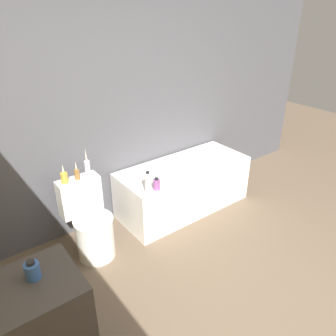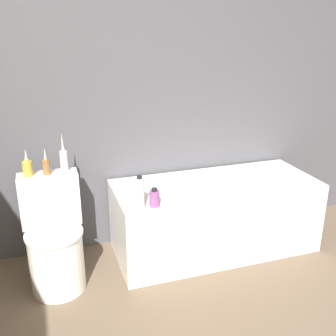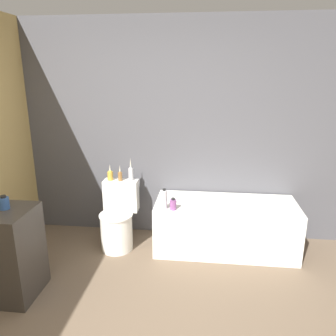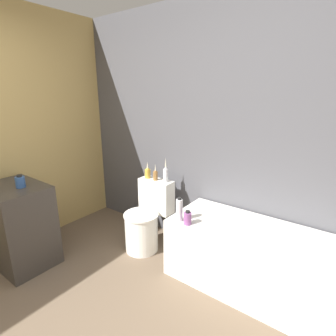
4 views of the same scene
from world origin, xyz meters
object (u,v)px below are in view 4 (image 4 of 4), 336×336
Objects in this scene: vase_silver at (155,175)px; vase_bronze at (166,174)px; toilet at (146,220)px; shampoo_bottle_tall at (179,210)px; shampoo_bottle_short at (188,218)px; vase_gold at (148,172)px; bathtub at (258,261)px; soap_bottle_glass at (20,182)px.

vase_silver is 0.69× the size of vase_bronze.
shampoo_bottle_tall is at bearing -17.75° from toilet.
vase_silver is 1.45× the size of shampoo_bottle_short.
vase_bronze is at bearing 13.26° from vase_silver.
toilet is 3.30× the size of shampoo_bottle_tall.
vase_gold is at bearing 176.24° from vase_silver.
vase_bronze is 2.11× the size of shampoo_bottle_short.
shampoo_bottle_tall reaches higher than toilet.
bathtub is 1.25m from vase_bronze.
bathtub is 1.24m from toilet.
shampoo_bottle_tall is at bearing 173.90° from shampoo_bottle_short.
toilet is 3.94× the size of vase_silver.
vase_silver is at bearing 175.06° from bathtub.
soap_bottle_glass is at bearing -123.61° from vase_silver.
toilet is at bearing -176.95° from bathtub.
soap_bottle_glass is at bearing -127.05° from vase_bronze.
vase_gold is at bearing 154.63° from shampoo_bottle_short.
shampoo_bottle_short is at bearing -36.02° from vase_bronze.
vase_silver is at bearing 147.99° from shampoo_bottle_tall.
vase_silver is at bearing -166.74° from vase_bronze.
vase_gold is 1.01× the size of vase_silver.
vase_silver reaches higher than toilet.
soap_bottle_glass reaches higher than shampoo_bottle_tall.
soap_bottle_glass is at bearing -149.83° from shampoo_bottle_tall.
vase_bronze is at bearing 4.86° from vase_gold.
toilet is (-1.24, -0.07, 0.04)m from bathtub.
vase_bronze reaches higher than bathtub.
vase_silver is 0.84× the size of shampoo_bottle_tall.
shampoo_bottle_tall is (0.69, -0.36, -0.14)m from vase_gold.
toilet is 0.54m from vase_gold.
vase_gold is at bearing 124.05° from toilet.
bathtub is at bearing 3.05° from toilet.
soap_bottle_glass is at bearing -128.19° from toilet.
vase_gold is (-0.12, 0.18, 0.49)m from toilet.
bathtub is 1.35m from vase_silver.
vase_silver reaches higher than shampoo_bottle_tall.
vase_gold is 0.70× the size of vase_bronze.
vase_silver is (0.12, -0.01, -0.00)m from vase_gold.
bathtub is at bearing 20.24° from shampoo_bottle_tall.
bathtub is 5.72× the size of vase_bronze.
bathtub is 8.16× the size of vase_gold.
vase_bronze reaches higher than vase_silver.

